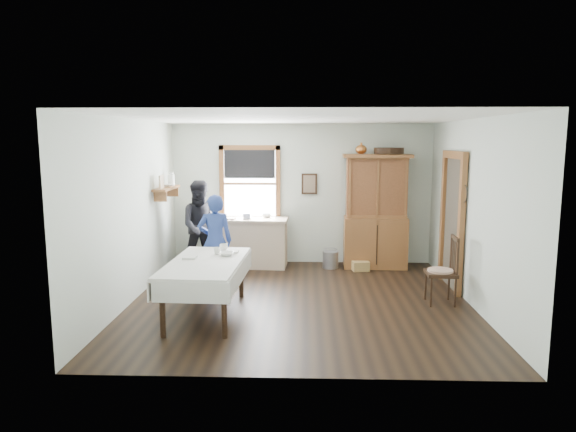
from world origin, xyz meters
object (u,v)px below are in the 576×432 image
(dining_table, at_px, (206,288))
(spindle_chair, at_px, (441,270))
(figure_dark, at_px, (202,230))
(work_counter, at_px, (245,242))
(woman_blue, at_px, (215,245))
(china_hutch, at_px, (376,211))
(pail, at_px, (331,260))
(wicker_basket, at_px, (361,266))

(dining_table, distance_m, spindle_chair, 3.41)
(figure_dark, bearing_deg, spindle_chair, -39.81)
(work_counter, height_order, woman_blue, woman_blue)
(china_hutch, height_order, pail, china_hutch)
(work_counter, height_order, wicker_basket, work_counter)
(spindle_chair, distance_m, wicker_basket, 2.15)
(work_counter, bearing_deg, figure_dark, -149.13)
(china_hutch, height_order, wicker_basket, china_hutch)
(china_hutch, relative_size, spindle_chair, 2.10)
(woman_blue, bearing_deg, work_counter, -113.69)
(work_counter, distance_m, china_hutch, 2.54)
(spindle_chair, relative_size, figure_dark, 0.66)
(china_hutch, height_order, spindle_chair, china_hutch)
(pail, relative_size, woman_blue, 0.22)
(pail, distance_m, wicker_basket, 0.58)
(woman_blue, bearing_deg, spindle_chair, 157.13)
(spindle_chair, bearing_deg, china_hutch, 110.01)
(pail, bearing_deg, dining_table, -124.49)
(woman_blue, xyz_separation_m, figure_dark, (-0.41, 1.01, 0.07))
(work_counter, height_order, pail, work_counter)
(pail, bearing_deg, china_hutch, 7.90)
(china_hutch, height_order, figure_dark, china_hutch)
(china_hutch, distance_m, spindle_chair, 2.35)
(dining_table, bearing_deg, china_hutch, 46.18)
(figure_dark, bearing_deg, work_counter, 12.37)
(pail, height_order, figure_dark, figure_dark)
(woman_blue, bearing_deg, wicker_basket, -166.43)
(dining_table, relative_size, pail, 5.97)
(work_counter, height_order, dining_table, work_counter)
(woman_blue, bearing_deg, pail, -156.55)
(wicker_basket, height_order, figure_dark, figure_dark)
(wicker_basket, relative_size, figure_dark, 0.19)
(china_hutch, height_order, woman_blue, china_hutch)
(dining_table, distance_m, figure_dark, 2.46)
(work_counter, relative_size, pail, 5.10)
(work_counter, xyz_separation_m, spindle_chair, (3.14, -2.14, 0.04))
(work_counter, height_order, spindle_chair, spindle_chair)
(wicker_basket, bearing_deg, china_hutch, 46.51)
(dining_table, height_order, wicker_basket, dining_table)
(spindle_chair, xyz_separation_m, woman_blue, (-3.46, 0.74, 0.20))
(figure_dark, bearing_deg, pail, -7.97)
(dining_table, xyz_separation_m, pail, (1.84, 2.67, -0.22))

